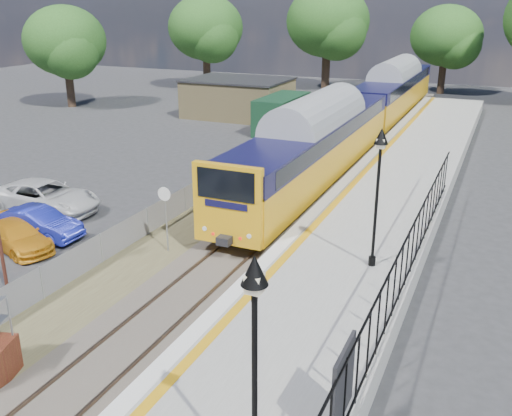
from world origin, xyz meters
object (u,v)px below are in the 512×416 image
Objects in this scene: train at (364,110)px; car_yellow at (17,236)px; victorian_lamp_north at (379,166)px; car_white at (45,197)px; speed_sign at (165,209)px; car_blue at (38,223)px; victorian_lamp_south at (255,324)px.

car_yellow is (-8.06, -22.63, -1.80)m from train.
victorian_lamp_north is 15.82m from car_white.
car_blue is (-5.61, -0.87, -1.16)m from speed_sign.
victorian_lamp_north reaches higher than speed_sign.
victorian_lamp_south is 19.63m from car_white.
victorian_lamp_north is 14.06m from car_yellow.
train is at bearing -28.47° from car_white.
speed_sign is at bearing -81.68° from car_blue.
car_blue is (-8.15, -21.41, -1.71)m from train.
car_white is at bearing 166.16° from speed_sign.
victorian_lamp_north is 1.23× the size of car_yellow.
train is at bearing 81.28° from speed_sign.
train reaches higher than car_yellow.
victorian_lamp_south is at bearing -123.79° from car_blue.
victorian_lamp_south is 12.94m from speed_sign.
car_yellow is at bearing -176.31° from car_blue.
victorian_lamp_north is at bearing -75.41° from train.
speed_sign is 0.51× the size of car_white.
victorian_lamp_north reaches higher than car_white.
speed_sign reaches higher than car_white.
train is 10.94× the size of car_yellow.
car_blue is (-13.45, -1.05, -3.67)m from victorian_lamp_north.
car_yellow is (-13.36, -2.26, -3.76)m from victorian_lamp_north.
speed_sign is (-2.54, -20.54, -0.56)m from train.
car_blue is 1.22m from car_yellow.
train is at bearing -21.35° from car_blue.
car_yellow is at bearing -170.39° from victorian_lamp_north.
speed_sign is 0.69× the size of car_blue.
train is (-5.30, 20.36, -1.96)m from victorian_lamp_north.
car_white is (-15.34, 1.44, -3.58)m from victorian_lamp_north.
victorian_lamp_south is 0.89× the size of car_white.
speed_sign reaches higher than car_yellow.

